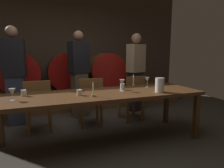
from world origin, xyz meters
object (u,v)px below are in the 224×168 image
Objects in this scene: chair_left at (38,104)px; cup_right at (122,87)px; cup_center at (79,93)px; wine_barrel_right at (105,70)px; guest_right at (136,72)px; pitcher at (160,85)px; wine_glass_center at (122,83)px; chair_center at (90,100)px; cup_left at (24,93)px; chair_right at (133,96)px; guest_center at (79,74)px; wine_glass_right at (147,80)px; wine_glass_left at (12,92)px; candle_left at (93,92)px; dining_table at (102,97)px; candle_right at (133,83)px; guest_left at (15,75)px; wine_barrel_center at (67,71)px; wine_barrel_left at (20,73)px.

chair_left reaches higher than cup_right.
wine_barrel_right is at bearing 63.60° from cup_center.
guest_right reaches higher than chair_left.
wine_glass_center is at bearing 151.77° from pitcher.
pitcher reaches higher than cup_right.
cup_left is (-1.03, -0.52, 0.30)m from chair_center.
chair_right is 0.51× the size of guest_center.
chair_left is 1.83m from wine_glass_right.
chair_left is 0.88m from wine_glass_left.
cup_center is at bearing -116.40° from wine_barrel_right.
guest_right reaches higher than cup_right.
wine_glass_right is (1.01, 0.36, 0.07)m from candle_left.
pitcher is 1.87m from cup_left.
candle_left reaches higher than wine_glass_left.
wine_barrel_right is 10.63× the size of cup_left.
dining_table is at bearing 140.55° from chair_left.
guest_right is 1.06m from candle_right.
chair_center is 11.44× the size of cup_center.
candle_left reaches higher than cup_right.
guest_left is (-1.97, -0.86, 0.04)m from wine_barrel_right.
candle_left is at bearing -157.68° from wine_glass_center.
wine_barrel_center is 2.15m from cup_center.
guest_right is 1.43m from cup_right.
wine_barrel_center is at bearing -49.38° from guest_right.
wine_barrel_left is 2.15m from wine_glass_left.
wine_barrel_left and wine_barrel_right have the same top height.
wine_barrel_right reaches higher than chair_left.
cup_right is at bearing 34.96° from guest_right.
wine_glass_center is (1.45, 0.07, 0.02)m from wine_glass_left.
chair_left is at bearing -75.61° from wine_barrel_left.
wine_barrel_right is 1.45m from chair_right.
cup_center is (-0.10, -2.14, -0.09)m from wine_barrel_center.
cup_right is (1.24, -0.59, 0.31)m from chair_left.
guest_right is 17.89× the size of cup_right.
chair_left is 6.03× the size of wine_glass_left.
candle_right is 2.23× the size of cup_right.
chair_right is at bearing -52.59° from wine_barrel_center.
wine_barrel_right is 2.15m from guest_left.
candle_right is at bearing 159.49° from guest_left.
chair_right is (1.71, -0.00, 0.00)m from chair_left.
wine_glass_right reaches higher than chair_right.
pitcher is 0.41m from wine_glass_right.
candle_right is at bearing -91.77° from wine_barrel_right.
guest_center is at bearing 79.22° from cup_center.
chair_right is 0.81m from cup_right.
cup_center is (-0.33, -0.74, 0.30)m from chair_center.
chair_center is at bearing 78.79° from candle_left.
candle_left is 0.21m from cup_center.
cup_center is (0.90, -2.14, -0.09)m from wine_barrel_left.
wine_barrel_center is at bearing 180.00° from wine_barrel_right.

